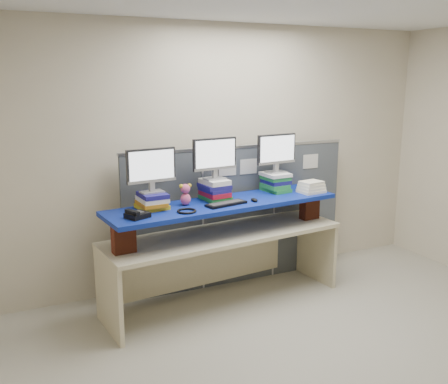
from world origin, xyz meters
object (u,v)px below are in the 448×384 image
monitor_left (151,168)px  desk_phone (137,215)px  monitor_center (215,156)px  blue_board (224,204)px  keyboard (226,204)px  desk (224,247)px  monitor_right (277,151)px

monitor_left → desk_phone: (-0.21, -0.24, -0.36)m
monitor_center → blue_board: bearing=-74.1°
monitor_left → keyboard: 0.79m
monitor_left → keyboard: bearing=-19.3°
blue_board → keyboard: keyboard is taller
keyboard → desk: bearing=63.0°
monitor_right → desk_phone: monitor_right is taller
monitor_left → monitor_center: 0.67m
desk → keyboard: keyboard is taller
desk → monitor_left: 1.10m
desk → monitor_right: 1.15m
desk → desk_phone: bearing=-174.1°
monitor_center → desk: bearing=-74.1°
monitor_left → keyboard: size_ratio=1.10×
blue_board → desk_phone: bearing=-174.1°
monitor_left → desk_phone: size_ratio=2.06×
desk → blue_board: bearing=-5.8°
desk_phone → keyboard: bearing=-18.8°
desk → blue_board: size_ratio=1.06×
blue_board → monitor_right: (0.70, 0.19, 0.46)m
monitor_left → monitor_right: monitor_right is taller
blue_board → desk_phone: desk_phone is taller
monitor_center → keyboard: (0.01, -0.23, -0.43)m
monitor_right → monitor_left: bearing=180.0°
monitor_right → desk_phone: size_ratio=2.06×
monitor_left → monitor_center: (0.66, 0.07, 0.05)m
desk → monitor_right: size_ratio=5.31×
desk → monitor_center: monitor_center is taller
monitor_left → monitor_right: size_ratio=1.00×
desk → monitor_center: (-0.05, 0.11, 0.90)m
monitor_right → desk_phone: bearing=-172.6°
desk → keyboard: size_ratio=5.81×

